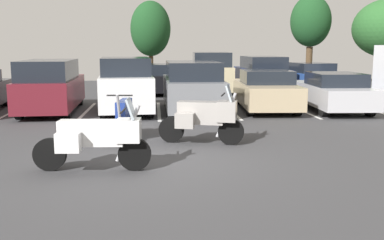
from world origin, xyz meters
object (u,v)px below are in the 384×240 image
at_px(motorcycle_touring, 96,137).
at_px(car_far_blue, 310,78).
at_px(car_white, 126,86).
at_px(car_maroon, 51,86).
at_px(car_far_champagne, 211,73).
at_px(car_grey, 192,87).
at_px(car_far_navy, 261,75).
at_px(motorcycle_third, 205,116).
at_px(car_tan, 266,91).
at_px(motorcycle_second, 124,117).
at_px(car_far_black, 158,79).
at_px(car_silver, 332,92).

bearing_deg(motorcycle_touring, car_far_blue, 57.04).
bearing_deg(car_white, motorcycle_touring, -90.79).
height_order(car_maroon, car_far_champagne, car_far_champagne).
height_order(car_grey, car_far_navy, car_far_navy).
xyz_separation_m(motorcycle_third, car_tan, (2.94, 5.70, 0.03)).
distance_m(motorcycle_touring, motorcycle_second, 2.85).
height_order(car_grey, car_tan, car_grey).
bearing_deg(motorcycle_second, car_far_navy, 60.92).
bearing_deg(car_far_champagne, motorcycle_second, -108.16).
height_order(car_tan, car_far_blue, car_far_blue).
bearing_deg(car_tan, car_maroon, 179.89).
relative_size(motorcycle_second, car_tan, 0.45).
bearing_deg(car_white, car_tan, 2.97).
xyz_separation_m(motorcycle_touring, car_far_black, (1.33, 14.18, 0.07)).
xyz_separation_m(car_far_navy, car_far_blue, (2.63, 0.17, -0.18)).
height_order(motorcycle_touring, car_far_black, car_far_black).
bearing_deg(motorcycle_second, car_grey, 65.73).
relative_size(motorcycle_second, car_maroon, 0.43).
relative_size(motorcycle_second, car_far_black, 0.45).
height_order(car_far_black, car_far_navy, car_far_navy).
height_order(motorcycle_second, car_silver, car_silver).
bearing_deg(car_grey, car_far_black, 99.75).
bearing_deg(motorcycle_touring, car_maroon, 108.04).
relative_size(motorcycle_second, car_far_blue, 0.43).
relative_size(car_maroon, car_white, 1.11).
relative_size(car_white, car_far_black, 0.96).
xyz_separation_m(motorcycle_second, motorcycle_third, (1.98, -0.64, 0.10)).
distance_m(car_silver, car_far_black, 9.19).
bearing_deg(car_maroon, car_white, -6.03).
bearing_deg(car_silver, car_far_black, 133.74).
xyz_separation_m(car_silver, car_far_black, (-6.35, 6.64, 0.03)).
relative_size(car_silver, car_far_black, 1.03).
bearing_deg(car_far_black, car_tan, -57.97).
bearing_deg(car_far_black, car_far_champagne, -7.26).
relative_size(car_maroon, car_far_blue, 1.01).
relative_size(car_white, car_tan, 0.96).
distance_m(motorcycle_third, car_far_black, 12.03).
distance_m(car_white, car_silver, 7.59).
xyz_separation_m(car_maroon, car_far_champagne, (6.53, 5.93, 0.09)).
distance_m(motorcycle_second, car_grey, 5.18).
distance_m(car_tan, car_far_champagne, 6.10).
xyz_separation_m(car_maroon, car_far_navy, (9.17, 6.15, -0.03)).
bearing_deg(car_tan, motorcycle_second, -134.16).
bearing_deg(motorcycle_third, car_tan, 62.71).
xyz_separation_m(car_maroon, car_grey, (5.05, -0.36, -0.03)).
bearing_deg(motorcycle_touring, car_far_navy, 64.88).
distance_m(car_white, car_far_black, 6.67).
height_order(car_grey, car_silver, car_grey).
distance_m(motorcycle_touring, car_white, 7.63).
relative_size(car_silver, car_far_champagne, 1.11).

